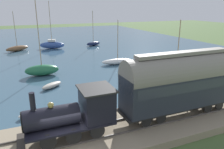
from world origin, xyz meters
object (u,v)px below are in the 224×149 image
at_px(sailboat_brown, 17,48).
at_px(sailboat_black, 175,79).
at_px(sailboat_white, 118,61).
at_px(rowboat_near_shore, 31,114).
at_px(passenger_coach, 181,80).
at_px(rowboat_off_pier, 52,85).
at_px(sailboat_green, 42,70).
at_px(rowboat_far_out, 134,73).
at_px(sailboat_navy, 93,43).
at_px(steam_locomotive, 77,111).
at_px(sailboat_blue, 52,45).

bearing_deg(sailboat_brown, sailboat_black, 179.82).
bearing_deg(sailboat_brown, sailboat_white, -170.74).
bearing_deg(sailboat_black, rowboat_near_shore, 61.54).
height_order(passenger_coach, rowboat_off_pier, passenger_coach).
distance_m(sailboat_green, sailboat_brown, 18.75).
bearing_deg(rowboat_far_out, sailboat_black, -127.00).
bearing_deg(sailboat_navy, sailboat_black, 164.69).
height_order(sailboat_green, sailboat_brown, sailboat_green).
height_order(steam_locomotive, sailboat_black, sailboat_black).
relative_size(rowboat_far_out, rowboat_near_shore, 0.92).
relative_size(sailboat_black, rowboat_off_pier, 2.69).
distance_m(sailboat_green, rowboat_near_shore, 11.19).
height_order(sailboat_black, sailboat_brown, sailboat_brown).
distance_m(sailboat_black, sailboat_brown, 32.48).
distance_m(sailboat_green, rowboat_far_out, 11.81).
bearing_deg(rowboat_off_pier, rowboat_near_shore, 122.25).
xyz_separation_m(sailboat_blue, sailboat_brown, (0.07, 6.73, -0.26)).
bearing_deg(rowboat_far_out, rowboat_off_pier, 124.37).
relative_size(sailboat_black, sailboat_green, 0.74).
bearing_deg(rowboat_near_shore, steam_locomotive, -170.30).
relative_size(steam_locomotive, rowboat_off_pier, 2.23).
xyz_separation_m(rowboat_off_pier, rowboat_near_shore, (-5.98, 2.46, -0.05)).
relative_size(steam_locomotive, passenger_coach, 0.63).
bearing_deg(rowboat_near_shore, sailboat_navy, -44.31).
xyz_separation_m(sailboat_green, sailboat_brown, (18.52, 2.93, -0.18)).
xyz_separation_m(sailboat_black, rowboat_off_pier, (4.54, 12.89, -0.47)).
distance_m(sailboat_blue, rowboat_near_shore, 30.02).
bearing_deg(sailboat_white, sailboat_blue, 29.05).
height_order(sailboat_black, sailboat_green, sailboat_green).
relative_size(steam_locomotive, sailboat_green, 0.61).
xyz_separation_m(steam_locomotive, sailboat_black, (6.54, -12.71, -1.58)).
xyz_separation_m(sailboat_white, rowboat_off_pier, (-6.45, 10.71, -0.21)).
distance_m(sailboat_blue, rowboat_far_out, 23.73).
bearing_deg(rowboat_near_shore, rowboat_far_out, -79.87).
height_order(rowboat_off_pier, rowboat_far_out, rowboat_off_pier).
xyz_separation_m(passenger_coach, sailboat_green, (16.10, 8.51, -2.57)).
height_order(sailboat_navy, sailboat_blue, sailboat_blue).
bearing_deg(rowboat_near_shore, sailboat_black, -102.33).
distance_m(sailboat_white, sailboat_green, 11.30).
relative_size(sailboat_blue, sailboat_brown, 1.25).
bearing_deg(rowboat_near_shore, sailboat_brown, -15.83).
xyz_separation_m(passenger_coach, rowboat_far_out, (11.95, -2.53, -3.13)).
height_order(passenger_coach, rowboat_far_out, passenger_coach).
relative_size(passenger_coach, rowboat_off_pier, 3.55).
xyz_separation_m(sailboat_white, sailboat_blue, (17.02, 7.41, 0.34)).
bearing_deg(sailboat_black, rowboat_far_out, -10.43).
xyz_separation_m(sailboat_green, rowboat_off_pier, (-5.03, -0.50, -0.47)).
relative_size(sailboat_navy, rowboat_off_pier, 2.83).
xyz_separation_m(steam_locomotive, sailboat_blue, (34.54, -3.12, -1.51)).
distance_m(passenger_coach, sailboat_white, 17.95).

